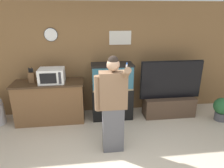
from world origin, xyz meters
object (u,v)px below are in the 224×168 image
at_px(knife_block, 32,77).
at_px(potted_plant, 222,108).
at_px(aquarium_on_stand, 112,91).
at_px(microwave, 52,76).
at_px(counter_island, 50,102).
at_px(tv_on_stand, 169,100).
at_px(person_standing, 113,104).

xyz_separation_m(knife_block, potted_plant, (4.20, -0.48, -0.75)).
distance_m(aquarium_on_stand, potted_plant, 2.53).
distance_m(microwave, knife_block, 0.44).
relative_size(counter_island, knife_block, 4.62).
bearing_deg(microwave, tv_on_stand, -1.21).
distance_m(microwave, person_standing, 1.65).
relative_size(tv_on_stand, person_standing, 0.83).
height_order(counter_island, person_standing, person_standing).
height_order(tv_on_stand, potted_plant, tv_on_stand).
bearing_deg(counter_island, potted_plant, -6.71).
height_order(aquarium_on_stand, person_standing, person_standing).
relative_size(microwave, tv_on_stand, 0.37).
distance_m(counter_island, knife_block, 0.67).
bearing_deg(aquarium_on_stand, counter_island, -179.76).
xyz_separation_m(tv_on_stand, person_standing, (-1.50, -1.11, 0.51)).
xyz_separation_m(counter_island, knife_block, (-0.33, 0.02, 0.59)).
bearing_deg(aquarium_on_stand, person_standing, -96.64).
height_order(microwave, knife_block, knife_block).
height_order(person_standing, potted_plant, person_standing).
xyz_separation_m(aquarium_on_stand, tv_on_stand, (1.36, -0.10, -0.25)).
distance_m(knife_block, potted_plant, 4.29).
xyz_separation_m(knife_block, tv_on_stand, (3.09, -0.11, -0.66)).
height_order(counter_island, knife_block, knife_block).
height_order(aquarium_on_stand, tv_on_stand, tv_on_stand).
distance_m(counter_island, potted_plant, 3.90).
height_order(knife_block, aquarium_on_stand, aquarium_on_stand).
bearing_deg(tv_on_stand, knife_block, 177.92).
xyz_separation_m(aquarium_on_stand, person_standing, (-0.14, -1.20, 0.25)).
xyz_separation_m(microwave, tv_on_stand, (2.66, -0.06, -0.70)).
bearing_deg(person_standing, potted_plant, 15.86).
distance_m(counter_island, person_standing, 1.79).
bearing_deg(microwave, potted_plant, -6.39).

